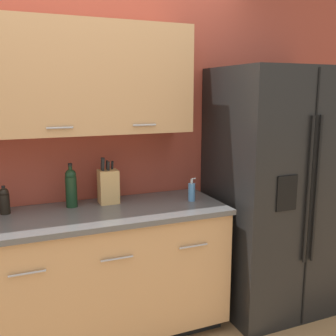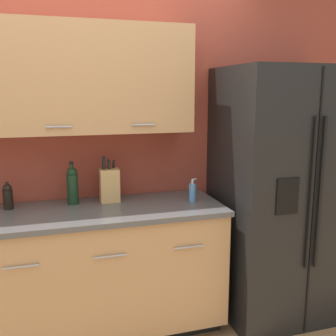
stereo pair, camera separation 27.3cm
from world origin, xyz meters
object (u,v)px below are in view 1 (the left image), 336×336
(wine_bottle, at_px, (71,187))
(refrigerator, at_px, (276,191))
(oil_bottle, at_px, (4,200))
(soap_dispenser, at_px, (192,192))
(knife_block, at_px, (108,186))

(wine_bottle, bearing_deg, refrigerator, -8.35)
(oil_bottle, bearing_deg, refrigerator, -6.62)
(wine_bottle, distance_m, oil_bottle, 0.42)
(soap_dispenser, height_order, oil_bottle, oil_bottle)
(refrigerator, bearing_deg, soap_dispenser, 176.34)
(oil_bottle, bearing_deg, knife_block, -0.58)
(refrigerator, relative_size, soap_dispenser, 11.16)
(soap_dispenser, bearing_deg, knife_block, 162.90)
(knife_block, xyz_separation_m, oil_bottle, (-0.68, 0.01, -0.03))
(knife_block, bearing_deg, refrigerator, -9.78)
(knife_block, height_order, wine_bottle, knife_block)
(refrigerator, height_order, wine_bottle, refrigerator)
(knife_block, relative_size, wine_bottle, 1.10)
(refrigerator, xyz_separation_m, wine_bottle, (-1.52, 0.22, 0.12))
(knife_block, relative_size, oil_bottle, 1.79)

